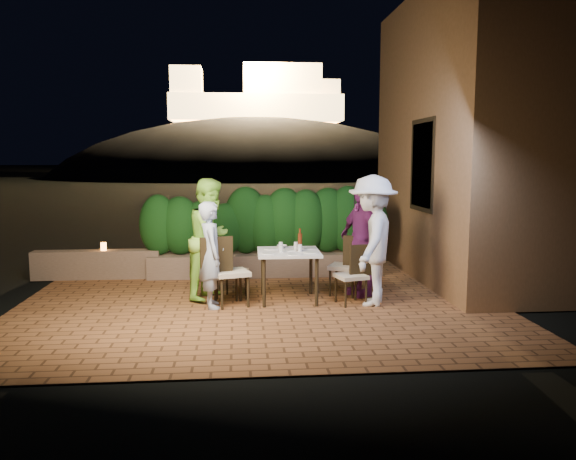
{
  "coord_description": "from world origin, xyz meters",
  "views": [
    {
      "loc": [
        -0.3,
        -7.73,
        2.1
      ],
      "look_at": [
        0.44,
        0.55,
        1.05
      ],
      "focal_mm": 35.0,
      "sensor_mm": 36.0,
      "label": 1
    }
  ],
  "objects": [
    {
      "name": "ground",
      "position": [
        0.0,
        0.0,
        -0.02
      ],
      "size": [
        400.0,
        400.0,
        0.0
      ],
      "primitive_type": "plane",
      "color": "black",
      "rests_on": "ground"
    },
    {
      "name": "plate_sw",
      "position": [
        0.19,
        0.63,
        0.76
      ],
      "size": [
        0.22,
        0.22,
        0.01
      ],
      "primitive_type": "cylinder",
      "color": "white",
      "rests_on": "dining_table"
    },
    {
      "name": "chair_left_front",
      "position": [
        -0.4,
        0.23,
        0.51
      ],
      "size": [
        0.58,
        0.58,
        1.01
      ],
      "primitive_type": null,
      "rotation": [
        0.0,
        0.0,
        0.28
      ],
      "color": "black",
      "rests_on": "ground"
    },
    {
      "name": "diner_green",
      "position": [
        -0.7,
        0.71,
        0.91
      ],
      "size": [
        1.0,
        1.09,
        1.82
      ],
      "primitive_type": "imported",
      "rotation": [
        0.0,
        0.0,
        1.14
      ],
      "color": "#96E046",
      "rests_on": "ground"
    },
    {
      "name": "parapet_lamp",
      "position": [
        -2.67,
        2.3,
        0.57
      ],
      "size": [
        0.1,
        0.1,
        0.14
      ],
      "primitive_type": "cylinder",
      "color": "orange",
      "rests_on": "parapet"
    },
    {
      "name": "glass_se",
      "position": [
        0.57,
        0.57,
        0.81
      ],
      "size": [
        0.07,
        0.07,
        0.12
      ],
      "primitive_type": "cylinder",
      "color": "silver",
      "rests_on": "dining_table"
    },
    {
      "name": "chair_right_front",
      "position": [
        1.33,
        0.15,
        0.43
      ],
      "size": [
        0.49,
        0.49,
        0.87
      ],
      "primitive_type": null,
      "rotation": [
        0.0,
        0.0,
        3.41
      ],
      "color": "black",
      "rests_on": "ground"
    },
    {
      "name": "hedge",
      "position": [
        0.2,
        2.3,
        0.95
      ],
      "size": [
        4.0,
        0.7,
        1.1
      ],
      "primitive_type": null,
      "color": "#103810",
      "rests_on": "planter"
    },
    {
      "name": "beer_bottle",
      "position": [
        0.62,
        0.46,
        0.92
      ],
      "size": [
        0.06,
        0.06,
        0.33
      ],
      "primitive_type": null,
      "color": "#501E0D",
      "rests_on": "dining_table"
    },
    {
      "name": "window_pane",
      "position": [
        2.82,
        1.5,
        2.0
      ],
      "size": [
        0.08,
        1.0,
        1.4
      ],
      "primitive_type": "cube",
      "color": "black",
      "rests_on": "building_wall"
    },
    {
      "name": "window_frame",
      "position": [
        2.81,
        1.5,
        2.0
      ],
      "size": [
        0.06,
        1.15,
        1.55
      ],
      "primitive_type": "cube",
      "color": "black",
      "rests_on": "building_wall"
    },
    {
      "name": "bowl",
      "position": [
        0.37,
        0.77,
        0.77
      ],
      "size": [
        0.16,
        0.16,
        0.04
      ],
      "primitive_type": "imported",
      "rotation": [
        0.0,
        0.0,
        -0.02
      ],
      "color": "white",
      "rests_on": "dining_table"
    },
    {
      "name": "terrace_floor",
      "position": [
        0.0,
        0.5,
        -0.07
      ],
      "size": [
        7.0,
        6.0,
        0.15
      ],
      "primitive_type": "cube",
      "color": "brown",
      "rests_on": "ground"
    },
    {
      "name": "building_wall",
      "position": [
        3.6,
        2.0,
        2.5
      ],
      "size": [
        1.6,
        5.0,
        5.0
      ],
      "primitive_type": "cube",
      "color": "brown",
      "rests_on": "ground"
    },
    {
      "name": "plate_se",
      "position": [
        0.76,
        0.64,
        0.76
      ],
      "size": [
        0.22,
        0.22,
        0.01
      ],
      "primitive_type": "cylinder",
      "color": "white",
      "rests_on": "dining_table"
    },
    {
      "name": "parapet",
      "position": [
        -2.8,
        2.3,
        0.25
      ],
      "size": [
        2.2,
        0.3,
        0.5
      ],
      "primitive_type": "cube",
      "color": "brown",
      "rests_on": "ground"
    },
    {
      "name": "plate_front",
      "position": [
        0.5,
        0.1,
        0.76
      ],
      "size": [
        0.22,
        0.22,
        0.01
      ],
      "primitive_type": "cylinder",
      "color": "white",
      "rests_on": "dining_table"
    },
    {
      "name": "glass_ne",
      "position": [
        0.61,
        0.38,
        0.8
      ],
      "size": [
        0.06,
        0.06,
        0.11
      ],
      "primitive_type": "cylinder",
      "color": "silver",
      "rests_on": "dining_table"
    },
    {
      "name": "plate_centre",
      "position": [
        0.47,
        0.48,
        0.76
      ],
      "size": [
        0.21,
        0.21,
        0.01
      ],
      "primitive_type": "cylinder",
      "color": "white",
      "rests_on": "dining_table"
    },
    {
      "name": "glass_sw",
      "position": [
        0.34,
        0.63,
        0.8
      ],
      "size": [
        0.06,
        0.06,
        0.11
      ],
      "primitive_type": "cylinder",
      "color": "silver",
      "rests_on": "dining_table"
    },
    {
      "name": "diner_blue",
      "position": [
        -0.68,
        0.17,
        0.76
      ],
      "size": [
        0.45,
        0.61,
        1.51
      ],
      "primitive_type": "imported",
      "rotation": [
        0.0,
        0.0,
        1.74
      ],
      "color": "#9EAFCB",
      "rests_on": "ground"
    },
    {
      "name": "hill",
      "position": [
        2.0,
        60.0,
        -4.0
      ],
      "size": [
        52.0,
        40.0,
        22.0
      ],
      "primitive_type": "ellipsoid",
      "color": "black",
      "rests_on": "ground"
    },
    {
      "name": "glass_nw",
      "position": [
        0.32,
        0.33,
        0.8
      ],
      "size": [
        0.06,
        0.06,
        0.1
      ],
      "primitive_type": "cylinder",
      "color": "silver",
      "rests_on": "dining_table"
    },
    {
      "name": "planter",
      "position": [
        0.2,
        2.3,
        0.2
      ],
      "size": [
        4.2,
        0.55,
        0.4
      ],
      "primitive_type": "cube",
      "color": "brown",
      "rests_on": "ground"
    },
    {
      "name": "plate_ne",
      "position": [
        0.75,
        0.25,
        0.76
      ],
      "size": [
        0.21,
        0.21,
        0.01
      ],
      "primitive_type": "cylinder",
      "color": "white",
      "rests_on": "dining_table"
    },
    {
      "name": "fortress",
      "position": [
        2.0,
        60.0,
        10.5
      ],
      "size": [
        26.0,
        8.0,
        8.0
      ],
      "primitive_type": null,
      "color": "#FFCC7A",
      "rests_on": "hill"
    },
    {
      "name": "diner_white",
      "position": [
        1.62,
        0.12,
        0.94
      ],
      "size": [
        1.1,
        1.39,
        1.88
      ],
      "primitive_type": "imported",
      "rotation": [
        0.0,
        0.0,
        -1.95
      ],
      "color": "silver",
      "rests_on": "ground"
    },
    {
      "name": "chair_left_back",
      "position": [
        -0.41,
        0.67,
        0.43
      ],
      "size": [
        0.53,
        0.53,
        0.86
      ],
      "primitive_type": null,
      "rotation": [
        0.0,
        0.0,
        -0.45
      ],
      "color": "black",
      "rests_on": "ground"
    },
    {
      "name": "plate_nw",
      "position": [
        0.13,
        0.23,
        0.76
      ],
      "size": [
        0.2,
        0.2,
        0.01
      ],
      "primitive_type": "cylinder",
      "color": "white",
      "rests_on": "dining_table"
    },
    {
      "name": "diner_purple",
      "position": [
        1.59,
        0.69,
        0.86
      ],
      "size": [
        0.79,
        1.1,
        1.73
      ],
      "primitive_type": "imported",
      "rotation": [
        0.0,
        0.0,
        -1.16
      ],
      "color": "#742670",
      "rests_on": "ground"
    },
    {
      "name": "dining_table",
      "position": [
        0.44,
        0.45,
        0.38
      ],
      "size": [
        0.93,
        0.93,
        0.75
      ],
      "primitive_type": null,
      "rotation": [
        0.0,
        0.0,
        -0.02
      ],
      "color": "white",
      "rests_on": "ground"
    },
    {
      "name": "chair_right_back",
      "position": [
        1.34,
        0.71,
        0.47
      ],
      "size": [
        0.58,
        0.58,
        0.93
      ],
      "primitive_type": null,
      "rotation": [
        0.0,
        0.0,
        2.7
      ],
      "color": "black",
      "rests_on": "ground"
    }
  ]
}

